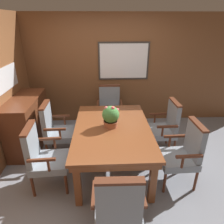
# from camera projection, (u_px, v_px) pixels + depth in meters

# --- Properties ---
(ground_plane) EXTENTS (14.00, 14.00, 0.00)m
(ground_plane) POSITION_uv_depth(u_px,v_px,m) (113.00, 167.00, 3.41)
(ground_plane) COLOR gray
(wall_back) EXTENTS (7.20, 0.08, 2.45)m
(wall_back) POSITION_uv_depth(u_px,v_px,m) (109.00, 71.00, 4.57)
(wall_back) COLOR brown
(wall_back) RESTS_ON ground_plane
(dining_table) EXTENTS (1.19, 1.78, 0.74)m
(dining_table) POSITION_uv_depth(u_px,v_px,m) (112.00, 132.00, 3.19)
(dining_table) COLOR brown
(dining_table) RESTS_ON ground_plane
(chair_left_near) EXTENTS (0.55, 0.56, 1.00)m
(chair_left_near) POSITION_uv_depth(u_px,v_px,m) (43.00, 156.00, 2.83)
(chair_left_near) COLOR #562B19
(chair_left_near) RESTS_ON ground_plane
(chair_head_far) EXTENTS (0.56, 0.54, 1.00)m
(chair_head_far) POSITION_uv_depth(u_px,v_px,m) (110.00, 107.00, 4.42)
(chair_head_far) COLOR #562B19
(chair_head_far) RESTS_ON ground_plane
(chair_left_far) EXTENTS (0.53, 0.55, 1.00)m
(chair_left_far) POSITION_uv_depth(u_px,v_px,m) (56.00, 128.00, 3.56)
(chair_left_far) COLOR #562B19
(chair_left_far) RESTS_ON ground_plane
(chair_right_near) EXTENTS (0.53, 0.55, 1.00)m
(chair_right_near) POSITION_uv_depth(u_px,v_px,m) (184.00, 152.00, 2.91)
(chair_right_near) COLOR #562B19
(chair_right_near) RESTS_ON ground_plane
(chair_right_far) EXTENTS (0.53, 0.55, 1.00)m
(chair_right_far) POSITION_uv_depth(u_px,v_px,m) (165.00, 126.00, 3.65)
(chair_right_far) COLOR #562B19
(chair_right_far) RESTS_ON ground_plane
(chair_head_near) EXTENTS (0.55, 0.53, 1.00)m
(chair_head_near) POSITION_uv_depth(u_px,v_px,m) (118.00, 205.00, 2.07)
(chair_head_near) COLOR #562B19
(chair_head_near) RESTS_ON ground_plane
(potted_plant) EXTENTS (0.27, 0.28, 0.36)m
(potted_plant) POSITION_uv_depth(u_px,v_px,m) (111.00, 116.00, 3.11)
(potted_plant) COLOR #9E5638
(potted_plant) RESTS_ON dining_table
(sideboard_cabinet) EXTENTS (0.50, 1.24, 1.00)m
(sideboard_cabinet) POSITION_uv_depth(u_px,v_px,m) (28.00, 123.00, 3.80)
(sideboard_cabinet) COLOR #512816
(sideboard_cabinet) RESTS_ON ground_plane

